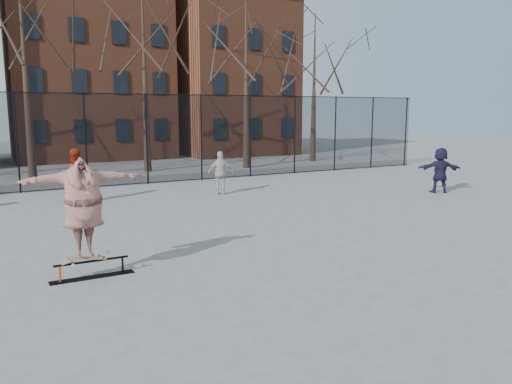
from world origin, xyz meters
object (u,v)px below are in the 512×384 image
skate_rail (92,271)px  skater (83,208)px  bystander_white (221,173)px  skateboard (86,258)px  bystander_red (75,176)px  bystander_navy (440,170)px

skate_rail → skater: skater is taller
skater → bystander_white: (6.48, 7.77, -0.58)m
skateboard → bystander_red: (1.17, 8.66, 0.56)m
skateboard → bystander_white: bystander_white is taller
skateboard → bystander_navy: bearing=15.4°
skater → bystander_navy: size_ratio=1.31×
skater → bystander_red: bearing=80.3°
skater → bystander_white: 10.13m
skate_rail → bystander_white: size_ratio=0.96×
skateboard → bystander_red: bystander_red is taller
skater → bystander_navy: (14.34, 3.95, -0.52)m
skate_rail → skateboard: (-0.10, 0.00, 0.27)m
skate_rail → bystander_red: 8.77m
bystander_red → skateboard: bearing=76.9°
bystander_red → bystander_navy: 13.98m
skate_rail → bystander_navy: bystander_navy is taller
skateboard → bystander_navy: (14.34, 3.95, 0.50)m
skateboard → skater: (0.00, 0.00, 1.02)m
skate_rail → bystander_red: bearing=82.9°
skater → bystander_red: (1.17, 8.66, -0.46)m
bystander_red → bystander_navy: bearing=155.0°
skate_rail → skateboard: size_ratio=1.98×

